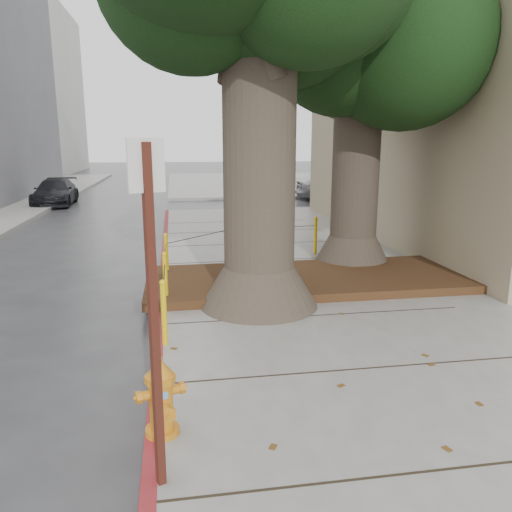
{
  "coord_description": "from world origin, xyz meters",
  "views": [
    {
      "loc": [
        -1.71,
        -5.49,
        2.94
      ],
      "look_at": [
        -0.41,
        2.39,
        1.1
      ],
      "focal_mm": 35.0,
      "sensor_mm": 36.0,
      "label": 1
    }
  ],
  "objects_px": {
    "signpost": "(153,301)",
    "car_silver": "(335,187)",
    "fire_hydrant": "(161,397)",
    "car_dark": "(55,192)",
    "car_red": "(371,187)"
  },
  "relations": [
    {
      "from": "signpost",
      "to": "car_silver",
      "type": "bearing_deg",
      "value": 44.74
    },
    {
      "from": "fire_hydrant",
      "to": "car_dark",
      "type": "height_order",
      "value": "car_dark"
    },
    {
      "from": "signpost",
      "to": "car_red",
      "type": "relative_size",
      "value": 0.85
    },
    {
      "from": "fire_hydrant",
      "to": "signpost",
      "type": "xyz_separation_m",
      "value": [
        0.0,
        -0.73,
        1.2
      ]
    },
    {
      "from": "car_silver",
      "to": "fire_hydrant",
      "type": "bearing_deg",
      "value": 160.12
    },
    {
      "from": "car_dark",
      "to": "fire_hydrant",
      "type": "bearing_deg",
      "value": -76.98
    },
    {
      "from": "fire_hydrant",
      "to": "signpost",
      "type": "relative_size",
      "value": 0.28
    },
    {
      "from": "signpost",
      "to": "car_red",
      "type": "distance_m",
      "value": 24.23
    },
    {
      "from": "fire_hydrant",
      "to": "car_silver",
      "type": "distance_m",
      "value": 21.93
    },
    {
      "from": "signpost",
      "to": "car_dark",
      "type": "height_order",
      "value": "signpost"
    },
    {
      "from": "car_silver",
      "to": "car_red",
      "type": "relative_size",
      "value": 1.21
    },
    {
      "from": "fire_hydrant",
      "to": "car_silver",
      "type": "relative_size",
      "value": 0.2
    },
    {
      "from": "fire_hydrant",
      "to": "car_silver",
      "type": "height_order",
      "value": "car_silver"
    },
    {
      "from": "fire_hydrant",
      "to": "car_silver",
      "type": "xyz_separation_m",
      "value": [
        8.4,
        20.25,
        0.14
      ]
    },
    {
      "from": "signpost",
      "to": "car_silver",
      "type": "distance_m",
      "value": 22.63
    }
  ]
}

